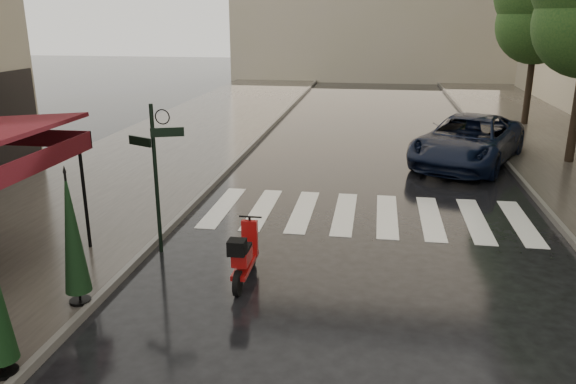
# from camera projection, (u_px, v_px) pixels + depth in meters

# --- Properties ---
(ground) EXTENTS (120.00, 120.00, 0.00)m
(ground) POSITION_uv_depth(u_px,v_px,m) (164.00, 332.00, 8.75)
(ground) COLOR black
(ground) RESTS_ON ground
(sidewalk_near) EXTENTS (6.00, 60.00, 0.12)m
(sidewalk_near) POSITION_uv_depth(u_px,v_px,m) (166.00, 148.00, 20.71)
(sidewalk_near) COLOR #38332D
(sidewalk_near) RESTS_ON ground
(curb_near) EXTENTS (0.12, 60.00, 0.16)m
(curb_near) POSITION_uv_depth(u_px,v_px,m) (247.00, 151.00, 20.25)
(curb_near) COLOR #595651
(curb_near) RESTS_ON ground
(curb_far) EXTENTS (0.12, 60.00, 0.16)m
(curb_far) POSITION_uv_depth(u_px,v_px,m) (504.00, 160.00, 18.92)
(curb_far) COLOR #595651
(curb_far) RESTS_ON ground
(crosswalk) EXTENTS (7.85, 3.20, 0.01)m
(crosswalk) POSITION_uv_depth(u_px,v_px,m) (366.00, 214.00, 13.96)
(crosswalk) COLOR silver
(crosswalk) RESTS_ON ground
(signpost) EXTENTS (1.17, 0.29, 3.10)m
(signpost) POSITION_uv_depth(u_px,v_px,m) (156.00, 167.00, 11.21)
(signpost) COLOR black
(signpost) RESTS_ON ground
(scooter) EXTENTS (0.44, 1.64, 1.08)m
(scooter) POSITION_uv_depth(u_px,v_px,m) (244.00, 257.00, 10.28)
(scooter) COLOR black
(scooter) RESTS_ON ground
(parked_car) EXTENTS (4.70, 6.36, 1.61)m
(parked_car) POSITION_uv_depth(u_px,v_px,m) (468.00, 140.00, 18.49)
(parked_car) COLOR black
(parked_car) RESTS_ON ground
(parasol_back) EXTENTS (0.43, 0.43, 2.32)m
(parasol_back) POSITION_uv_depth(u_px,v_px,m) (72.00, 233.00, 9.06)
(parasol_back) COLOR black
(parasol_back) RESTS_ON sidewalk_near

